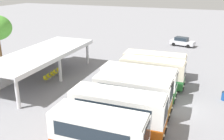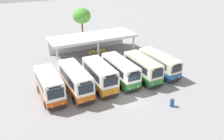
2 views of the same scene
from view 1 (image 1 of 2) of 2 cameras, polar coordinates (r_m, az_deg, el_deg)
The scene contains 15 objects.
ground_plane at distance 24.84m, azimuth 15.09°, elevation -8.39°, with size 180.00×180.00×0.00m, color gray.
city_bus_nearest_orange at distance 17.29m, azimuth -3.00°, elevation -13.95°, with size 2.45×6.64×3.33m.
city_bus_second_in_row at distance 19.82m, azimuth 1.28°, elevation -9.05°, with size 2.44×7.60×3.41m.
city_bus_middle_cream at distance 22.53m, azimuth 4.70°, elevation -5.35°, with size 2.51×6.94×3.45m.
city_bus_fourth_amber at distance 25.55m, azimuth 6.04°, elevation -2.52°, with size 2.36×7.62×3.25m.
city_bus_fifth_blue at distance 28.39m, azimuth 9.08°, elevation -0.38°, with size 2.31×7.20×3.23m.
city_bus_far_end_green at distance 31.54m, azimuth 9.59°, elevation 1.45°, with size 2.51×7.72×3.03m.
parked_car_flank at distance 47.96m, azimuth 15.61°, elevation 6.22°, with size 2.67×4.59×1.62m.
terminal_canopy at distance 31.65m, azimuth -16.61°, elevation 2.84°, with size 15.90×5.90×3.40m.
waiting_chair_end_by_column at distance 30.55m, azimuth -14.84°, elevation -1.87°, with size 0.45×0.45×0.86m.
waiting_chair_second_from_end at distance 31.14m, azimuth -14.16°, elevation -1.40°, with size 0.45×0.45×0.86m.
waiting_chair_middle_seat at distance 31.68m, azimuth -13.36°, elevation -0.96°, with size 0.45×0.45×0.86m.
waiting_chair_fourth_seat at distance 32.30m, azimuth -12.77°, elevation -0.51°, with size 0.45×0.45×0.86m.
waiting_chair_fifth_seat at distance 32.87m, azimuth -12.06°, elevation -0.10°, with size 0.45×0.45×0.86m.
litter_bin_apron at distance 27.74m, azimuth 24.04°, elevation -5.39°, with size 0.49×0.49×0.90m.
Camera 1 is at (-22.01, -1.57, 11.41)m, focal length 40.36 mm.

